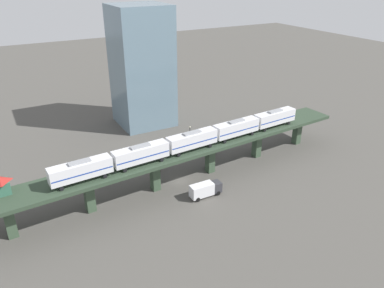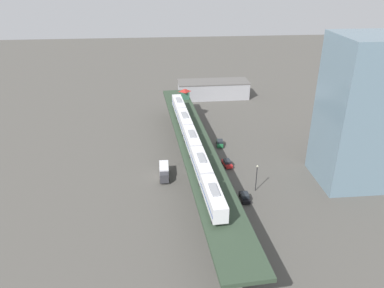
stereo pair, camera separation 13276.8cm
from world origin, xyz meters
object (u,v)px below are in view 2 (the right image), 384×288
at_px(subway_train, 192,140).
at_px(street_car_green, 220,143).
at_px(street_car_red, 227,163).
at_px(office_tower, 360,113).
at_px(street_lamp, 257,176).
at_px(warehouse_building, 213,89).
at_px(signal_hut, 185,93).
at_px(delivery_truck, 164,172).
at_px(street_car_black, 245,197).

height_order(subway_train, street_car_green, subway_train).
bearing_deg(subway_train, street_car_green, 60.31).
relative_size(street_car_red, office_tower, 0.13).
bearing_deg(office_tower, street_lamp, -172.70).
xyz_separation_m(street_lamp, warehouse_building, (-0.23, 70.16, -0.70)).
bearing_deg(subway_train, signal_hut, 88.25).
bearing_deg(street_car_red, delivery_truck, -165.52).
bearing_deg(subway_train, office_tower, -6.36).
xyz_separation_m(signal_hut, street_car_green, (8.92, -21.15, -8.94)).
bearing_deg(office_tower, delivery_truck, 173.82).
height_order(street_car_green, street_car_red, same).
bearing_deg(signal_hut, office_tower, -48.62).
xyz_separation_m(street_car_green, street_lamp, (4.64, -25.26, 3.17)).
xyz_separation_m(street_car_red, street_lamp, (4.71, -12.60, 3.17)).
distance_m(street_car_red, delivery_truck, 17.72).
bearing_deg(street_car_green, warehouse_building, 84.39).
bearing_deg(delivery_truck, street_car_green, 44.79).
distance_m(street_car_black, street_car_red, 16.48).
xyz_separation_m(subway_train, street_car_black, (11.22, -11.36, -9.68)).
relative_size(street_lamp, office_tower, 0.19).
bearing_deg(street_car_green, delivery_truck, -135.21).
distance_m(subway_train, office_tower, 40.23).
height_order(street_car_green, delivery_truck, delivery_truck).
bearing_deg(signal_hut, street_lamp, -73.72).
relative_size(street_car_black, street_car_green, 0.97).
bearing_deg(warehouse_building, delivery_truck, -109.23).
distance_m(street_lamp, office_tower, 28.39).
relative_size(street_car_green, street_car_red, 0.99).
bearing_deg(office_tower, warehouse_building, 110.30).
distance_m(street_car_black, street_lamp, 6.10).
xyz_separation_m(street_car_red, delivery_truck, (-17.13, -4.42, 0.82)).
height_order(street_car_green, street_lamp, street_lamp).
height_order(street_car_red, office_tower, office_tower).
relative_size(street_car_green, office_tower, 0.13).
distance_m(street_car_green, office_tower, 40.40).
bearing_deg(delivery_truck, warehouse_building, 70.77).
height_order(street_car_black, office_tower, office_tower).
bearing_deg(office_tower, street_car_green, 142.86).
height_order(street_car_black, street_car_red, same).
bearing_deg(street_car_black, subway_train, 134.64).
bearing_deg(subway_train, delivery_truck, 174.80).
xyz_separation_m(subway_train, street_lamp, (14.75, -7.53, -6.52)).
relative_size(subway_train, street_lamp, 9.00).
xyz_separation_m(signal_hut, street_lamp, (13.56, -46.41, -5.77)).
relative_size(street_car_black, delivery_truck, 0.61).
distance_m(subway_train, street_car_red, 14.84).
bearing_deg(street_car_black, street_car_red, 94.13).
bearing_deg(signal_hut, street_car_green, -67.13).
bearing_deg(street_car_red, subway_train, -153.19).
bearing_deg(street_car_black, delivery_truck, 146.76).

